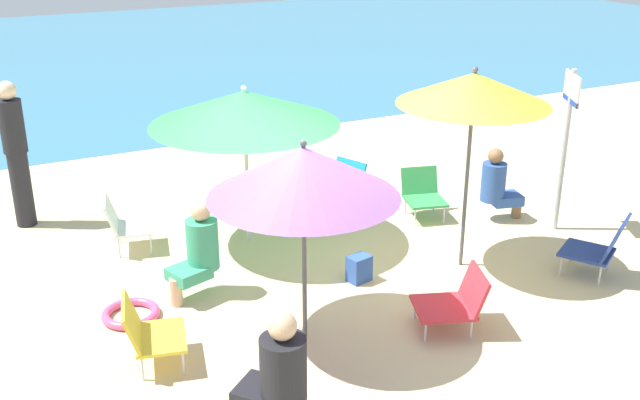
{
  "coord_description": "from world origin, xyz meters",
  "views": [
    {
      "loc": [
        -3.03,
        -5.92,
        3.62
      ],
      "look_at": [
        0.23,
        0.63,
        0.7
      ],
      "focal_mm": 42.41,
      "sensor_mm": 36.0,
      "label": 1
    }
  ],
  "objects_px": {
    "beach_chair_b": "(455,301)",
    "umbrella_purple": "(304,172)",
    "person_d": "(498,184)",
    "beach_chair_d": "(600,246)",
    "beach_chair_f": "(341,188)",
    "beach_chair_c": "(423,193)",
    "warning_sign": "(567,127)",
    "person_a": "(16,153)",
    "person_c": "(198,249)",
    "swim_ring": "(131,314)",
    "beach_chair_a": "(148,331)",
    "umbrella_green": "(244,108)",
    "beach_bag": "(359,268)",
    "umbrella_yellow": "(474,89)",
    "beach_chair_e": "(124,222)",
    "person_b": "(278,370)"
  },
  "relations": [
    {
      "from": "umbrella_purple",
      "to": "person_a",
      "type": "height_order",
      "value": "umbrella_purple"
    },
    {
      "from": "umbrella_green",
      "to": "beach_chair_a",
      "type": "height_order",
      "value": "umbrella_green"
    },
    {
      "from": "beach_chair_c",
      "to": "person_c",
      "type": "distance_m",
      "value": 3.15
    },
    {
      "from": "umbrella_purple",
      "to": "person_d",
      "type": "height_order",
      "value": "umbrella_purple"
    },
    {
      "from": "beach_chair_e",
      "to": "beach_bag",
      "type": "xyz_separation_m",
      "value": [
        1.95,
        -1.79,
        -0.19
      ]
    },
    {
      "from": "umbrella_purple",
      "to": "warning_sign",
      "type": "xyz_separation_m",
      "value": [
        3.65,
        0.81,
        -0.3
      ]
    },
    {
      "from": "beach_chair_f",
      "to": "person_a",
      "type": "bearing_deg",
      "value": -43.59
    },
    {
      "from": "person_b",
      "to": "person_d",
      "type": "height_order",
      "value": "person_b"
    },
    {
      "from": "umbrella_yellow",
      "to": "beach_bag",
      "type": "height_order",
      "value": "umbrella_yellow"
    },
    {
      "from": "person_a",
      "to": "person_c",
      "type": "relative_size",
      "value": 1.79
    },
    {
      "from": "person_b",
      "to": "warning_sign",
      "type": "bearing_deg",
      "value": -106.87
    },
    {
      "from": "person_d",
      "to": "warning_sign",
      "type": "height_order",
      "value": "warning_sign"
    },
    {
      "from": "person_d",
      "to": "beach_chair_d",
      "type": "bearing_deg",
      "value": -77.74
    },
    {
      "from": "beach_chair_d",
      "to": "beach_chair_f",
      "type": "height_order",
      "value": "beach_chair_d"
    },
    {
      "from": "beach_chair_f",
      "to": "warning_sign",
      "type": "distance_m",
      "value": 2.71
    },
    {
      "from": "beach_chair_c",
      "to": "person_a",
      "type": "distance_m",
      "value": 4.8
    },
    {
      "from": "swim_ring",
      "to": "beach_chair_a",
      "type": "bearing_deg",
      "value": -92.1
    },
    {
      "from": "beach_chair_c",
      "to": "person_d",
      "type": "relative_size",
      "value": 0.72
    },
    {
      "from": "beach_chair_e",
      "to": "warning_sign",
      "type": "bearing_deg",
      "value": -6.71
    },
    {
      "from": "person_a",
      "to": "person_d",
      "type": "relative_size",
      "value": 1.92
    },
    {
      "from": "beach_chair_d",
      "to": "person_b",
      "type": "xyz_separation_m",
      "value": [
        -3.87,
        -0.71,
        0.13
      ]
    },
    {
      "from": "beach_chair_e",
      "to": "person_c",
      "type": "distance_m",
      "value": 1.43
    },
    {
      "from": "person_a",
      "to": "person_d",
      "type": "xyz_separation_m",
      "value": [
        5.11,
        -2.37,
        -0.45
      ]
    },
    {
      "from": "beach_chair_f",
      "to": "person_d",
      "type": "xyz_separation_m",
      "value": [
        1.59,
        -0.99,
        0.11
      ]
    },
    {
      "from": "umbrella_purple",
      "to": "umbrella_green",
      "type": "distance_m",
      "value": 2.11
    },
    {
      "from": "beach_chair_f",
      "to": "person_a",
      "type": "xyz_separation_m",
      "value": [
        -3.52,
        1.38,
        0.56
      ]
    },
    {
      "from": "beach_chair_f",
      "to": "person_b",
      "type": "height_order",
      "value": "person_b"
    },
    {
      "from": "umbrella_green",
      "to": "beach_chair_a",
      "type": "relative_size",
      "value": 3.21
    },
    {
      "from": "beach_chair_a",
      "to": "beach_chair_c",
      "type": "distance_m",
      "value": 4.18
    },
    {
      "from": "beach_chair_f",
      "to": "beach_chair_d",
      "type": "bearing_deg",
      "value": 98.26
    },
    {
      "from": "person_b",
      "to": "swim_ring",
      "type": "height_order",
      "value": "person_b"
    },
    {
      "from": "person_d",
      "to": "warning_sign",
      "type": "distance_m",
      "value": 1.07
    },
    {
      "from": "beach_chair_f",
      "to": "beach_chair_c",
      "type": "bearing_deg",
      "value": 128.74
    },
    {
      "from": "umbrella_yellow",
      "to": "beach_chair_f",
      "type": "bearing_deg",
      "value": 104.94
    },
    {
      "from": "beach_chair_b",
      "to": "umbrella_purple",
      "type": "bearing_deg",
      "value": -1.02
    },
    {
      "from": "umbrella_purple",
      "to": "umbrella_green",
      "type": "bearing_deg",
      "value": 82.06
    },
    {
      "from": "warning_sign",
      "to": "beach_bag",
      "type": "relative_size",
      "value": 6.91
    },
    {
      "from": "person_b",
      "to": "person_d",
      "type": "bearing_deg",
      "value": -98.34
    },
    {
      "from": "beach_chair_c",
      "to": "warning_sign",
      "type": "distance_m",
      "value": 1.84
    },
    {
      "from": "umbrella_green",
      "to": "umbrella_purple",
      "type": "bearing_deg",
      "value": -97.94
    },
    {
      "from": "beach_chair_c",
      "to": "beach_chair_f",
      "type": "distance_m",
      "value": 1.0
    },
    {
      "from": "beach_chair_f",
      "to": "umbrella_yellow",
      "type": "bearing_deg",
      "value": 82.73
    },
    {
      "from": "warning_sign",
      "to": "swim_ring",
      "type": "height_order",
      "value": "warning_sign"
    },
    {
      "from": "person_d",
      "to": "warning_sign",
      "type": "bearing_deg",
      "value": -36.47
    },
    {
      "from": "umbrella_yellow",
      "to": "umbrella_green",
      "type": "height_order",
      "value": "umbrella_yellow"
    },
    {
      "from": "umbrella_yellow",
      "to": "beach_chair_d",
      "type": "distance_m",
      "value": 2.08
    },
    {
      "from": "beach_bag",
      "to": "warning_sign",
      "type": "bearing_deg",
      "value": 2.43
    },
    {
      "from": "umbrella_green",
      "to": "beach_bag",
      "type": "bearing_deg",
      "value": -65.04
    },
    {
      "from": "beach_chair_d",
      "to": "swim_ring",
      "type": "distance_m",
      "value": 4.68
    },
    {
      "from": "umbrella_purple",
      "to": "person_c",
      "type": "distance_m",
      "value": 1.66
    }
  ]
}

